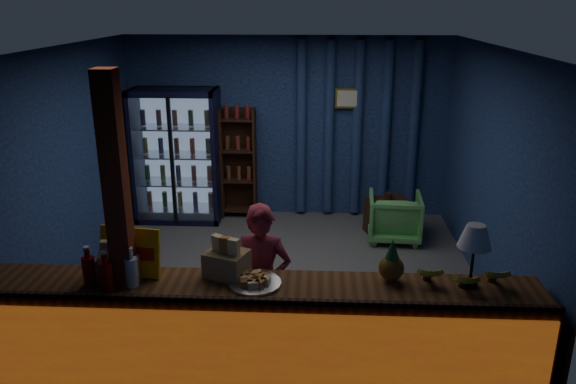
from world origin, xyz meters
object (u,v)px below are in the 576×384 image
shopkeeper (262,284)px  pastry_tray (255,282)px  green_chair (394,217)px  table_lamp (475,239)px

shopkeeper → pastry_tray: bearing=-85.7°
shopkeeper → green_chair: 3.10m
shopkeeper → table_lamp: bearing=-8.3°
green_chair → pastry_tray: bearing=68.2°
pastry_tray → shopkeeper: bearing=89.5°
shopkeeper → table_lamp: (1.66, -0.39, 0.63)m
pastry_tray → green_chair: bearing=64.3°
shopkeeper → green_chair: (1.51, 2.68, -0.40)m
green_chair → pastry_tray: (-1.51, -3.14, 0.66)m
green_chair → pastry_tray: size_ratio=1.67×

